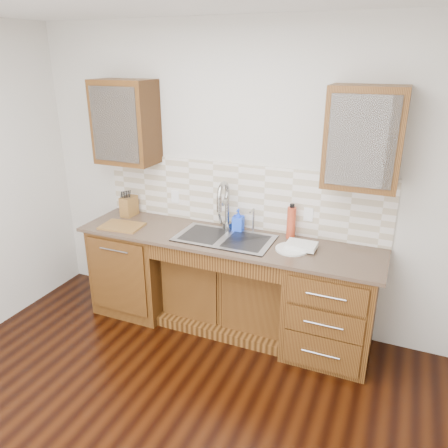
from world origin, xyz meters
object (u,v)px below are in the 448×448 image
at_px(soap_bottle, 238,220).
at_px(knife_block, 129,206).
at_px(water_bottle, 291,223).
at_px(cutting_board, 122,226).
at_px(plate, 292,249).

xyz_separation_m(soap_bottle, knife_block, (-1.14, -0.04, -0.01)).
distance_m(water_bottle, cutting_board, 1.55).
xyz_separation_m(plate, knife_block, (-1.70, 0.18, 0.09)).
bearing_deg(soap_bottle, cutting_board, -166.06).
bearing_deg(soap_bottle, plate, -25.03).
height_order(soap_bottle, cutting_board, soap_bottle).
xyz_separation_m(knife_block, cutting_board, (0.11, -0.29, -0.09)).
bearing_deg(soap_bottle, knife_block, 178.03).
distance_m(plate, knife_block, 1.71).
xyz_separation_m(water_bottle, plate, (0.08, -0.24, -0.13)).
relative_size(soap_bottle, plate, 0.76).
bearing_deg(cutting_board, soap_bottle, 17.67).
relative_size(soap_bottle, knife_block, 1.06).
bearing_deg(knife_block, plate, -4.33).
distance_m(soap_bottle, cutting_board, 1.08).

